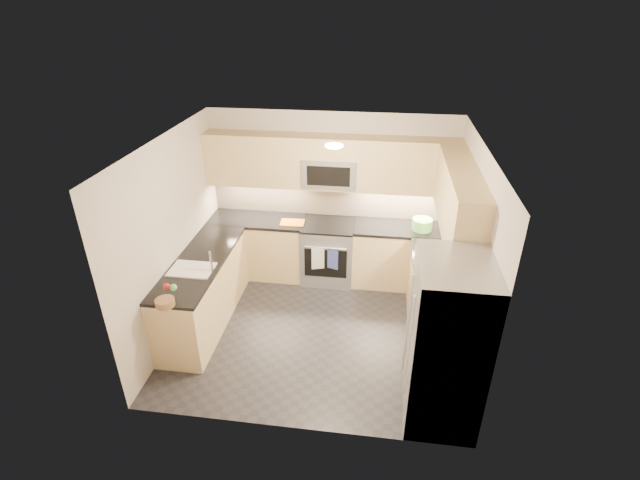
{
  "coord_description": "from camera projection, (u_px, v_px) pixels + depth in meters",
  "views": [
    {
      "loc": [
        0.71,
        -4.81,
        3.91
      ],
      "look_at": [
        0.0,
        0.35,
        1.15
      ],
      "focal_mm": 26.0,
      "sensor_mm": 36.0,
      "label": 1
    }
  ],
  "objects": [
    {
      "name": "upper_cab_right",
      "position": [
        459.0,
        200.0,
        5.32
      ],
      "size": [
        0.35,
        1.95,
        0.75
      ],
      "primitive_type": "cube",
      "color": "#DBBD83",
      "rests_on": "wall_right"
    },
    {
      "name": "dish_towel_blue",
      "position": [
        333.0,
        259.0,
        6.65
      ],
      "size": [
        0.16,
        0.07,
        0.31
      ],
      "primitive_type": "cube",
      "rotation": [
        0.0,
        0.0,
        -0.35
      ],
      "color": "#364495",
      "rests_on": "oven_handle"
    },
    {
      "name": "microwave",
      "position": [
        330.0,
        171.0,
        6.56
      ],
      "size": [
        0.76,
        0.4,
        0.4
      ],
      "primitive_type": "cube",
      "color": "#919398",
      "rests_on": "upper_cab_back"
    },
    {
      "name": "countertop_right",
      "position": [
        439.0,
        272.0,
        5.65
      ],
      "size": [
        0.63,
        1.7,
        0.04
      ],
      "primitive_type": "cube",
      "color": "black",
      "rests_on": "base_cab_right"
    },
    {
      "name": "refrigerator",
      "position": [
        446.0,
        343.0,
        4.53
      ],
      "size": [
        0.7,
        0.9,
        1.8
      ],
      "primitive_type": "cube",
      "color": "#9B9FA3",
      "rests_on": "floor"
    },
    {
      "name": "upper_cab_back",
      "position": [
        330.0,
        162.0,
        6.52
      ],
      "size": [
        3.6,
        0.35,
        0.75
      ],
      "primitive_type": "cube",
      "color": "#DBBD83",
      "rests_on": "wall_back"
    },
    {
      "name": "sink_basin",
      "position": [
        192.0,
        274.0,
        5.68
      ],
      "size": [
        0.52,
        0.38,
        0.16
      ],
      "primitive_type": "cube",
      "color": "white",
      "rests_on": "base_cab_peninsula"
    },
    {
      "name": "fruit_pear",
      "position": [
        173.0,
        287.0,
        5.11
      ],
      "size": [
        0.08,
        0.08,
        0.08
      ],
      "primitive_type": "sphere",
      "color": "green",
      "rests_on": "fruit_basket"
    },
    {
      "name": "countertop_back_left",
      "position": [
        257.0,
        220.0,
        6.97
      ],
      "size": [
        1.42,
        0.63,
        0.04
      ],
      "primitive_type": "cube",
      "color": "black",
      "rests_on": "base_cab_back_left"
    },
    {
      "name": "backsplash_back",
      "position": [
        331.0,
        199.0,
        6.97
      ],
      "size": [
        3.6,
        0.01,
        0.51
      ],
      "primitive_type": "cube",
      "color": "tan",
      "rests_on": "wall_back"
    },
    {
      "name": "gas_range",
      "position": [
        328.0,
        252.0,
        7.03
      ],
      "size": [
        0.76,
        0.65,
        0.91
      ],
      "primitive_type": "cube",
      "color": "#9A9DA2",
      "rests_on": "floor"
    },
    {
      "name": "wall_back",
      "position": [
        331.0,
        196.0,
        6.94
      ],
      "size": [
        3.6,
        0.02,
        2.5
      ],
      "primitive_type": "cube",
      "color": "#BEB3A6",
      "rests_on": "floor"
    },
    {
      "name": "countertop_back_right",
      "position": [
        403.0,
        228.0,
        6.71
      ],
      "size": [
        1.42,
        0.63,
        0.04
      ],
      "primitive_type": "cube",
      "color": "black",
      "rests_on": "base_cab_back_right"
    },
    {
      "name": "base_cab_peninsula",
      "position": [
        204.0,
        292.0,
        6.1
      ],
      "size": [
        0.6,
        2.0,
        0.9
      ],
      "primitive_type": "cube",
      "color": "#DBBD83",
      "rests_on": "floor"
    },
    {
      "name": "fruit_apple",
      "position": [
        167.0,
        287.0,
        5.13
      ],
      "size": [
        0.08,
        0.08,
        0.08
      ],
      "primitive_type": "sphere",
      "color": "#A81319",
      "rests_on": "fruit_basket"
    },
    {
      "name": "base_cab_right",
      "position": [
        435.0,
        304.0,
        5.87
      ],
      "size": [
        0.6,
        1.7,
        0.9
      ],
      "primitive_type": "cube",
      "color": "#DBBD83",
      "rests_on": "floor"
    },
    {
      "name": "dish_towel_check",
      "position": [
        318.0,
        258.0,
        6.68
      ],
      "size": [
        0.18,
        0.07,
        0.34
      ],
      "primitive_type": "cube",
      "rotation": [
        0.0,
        0.0,
        0.31
      ],
      "color": "white",
      "rests_on": "oven_handle"
    },
    {
      "name": "base_cab_back_left",
      "position": [
        259.0,
        247.0,
        7.19
      ],
      "size": [
        1.42,
        0.6,
        0.9
      ],
      "primitive_type": "cube",
      "color": "#DBBD83",
      "rests_on": "floor"
    },
    {
      "name": "oven_door_glass",
      "position": [
        326.0,
        263.0,
        6.75
      ],
      "size": [
        0.62,
        0.02,
        0.45
      ],
      "primitive_type": "cube",
      "color": "black",
      "rests_on": "gas_range"
    },
    {
      "name": "countertop_peninsula",
      "position": [
        199.0,
        261.0,
        5.88
      ],
      "size": [
        0.63,
        2.0,
        0.04
      ],
      "primitive_type": "cube",
      "color": "black",
      "rests_on": "base_cab_peninsula"
    },
    {
      "name": "wall_front",
      "position": [
        290.0,
        331.0,
        4.14
      ],
      "size": [
        3.6,
        0.02,
        2.5
      ],
      "primitive_type": "cube",
      "color": "#BEB3A6",
      "rests_on": "floor"
    },
    {
      "name": "fridge_handle_left",
      "position": [
        409.0,
        348.0,
        4.39
      ],
      "size": [
        0.02,
        0.02,
        1.2
      ],
      "primitive_type": "cylinder",
      "color": "#B2B5BA",
      "rests_on": "refrigerator"
    },
    {
      "name": "utensil_bowl",
      "position": [
        422.0,
        224.0,
        6.59
      ],
      "size": [
        0.32,
        0.32,
        0.16
      ],
      "primitive_type": "cylinder",
      "rotation": [
        0.0,
        0.0,
        0.16
      ],
      "color": "#5FB34C",
      "rests_on": "countertop_back_right"
    },
    {
      "name": "microwave_door",
      "position": [
        328.0,
        176.0,
        6.38
      ],
      "size": [
        0.6,
        0.01,
        0.28
      ],
      "primitive_type": "cube",
      "color": "black",
      "rests_on": "microwave"
    },
    {
      "name": "range_cooktop",
      "position": [
        329.0,
        225.0,
        6.82
      ],
      "size": [
        0.76,
        0.65,
        0.03
      ],
      "primitive_type": "cube",
      "color": "black",
      "rests_on": "gas_range"
    },
    {
      "name": "fridge_handle_right",
      "position": [
        408.0,
        324.0,
        4.71
      ],
      "size": [
        0.02,
        0.02,
        1.2
      ],
      "primitive_type": "cylinder",
      "color": "#B2B5BA",
      "rests_on": "refrigerator"
    },
    {
      "name": "fruit_basket",
      "position": [
        165.0,
        303.0,
        4.99
      ],
      "size": [
        0.25,
        0.25,
        0.08
      ],
      "primitive_type": "cylinder",
      "rotation": [
        0.0,
        0.0,
        -0.2
      ],
      "color": "#8B6140",
      "rests_on": "countertop_peninsula"
    },
    {
      "name": "oven_handle",
      "position": [
        325.0,
        248.0,
        6.6
      ],
      "size": [
        0.6,
        0.02,
        0.02
      ],
      "primitive_type": "cylinder",
      "rotation": [
        0.0,
        1.57,
        0.0
      ],
      "color": "#B2B5BA",
      "rests_on": "gas_range"
    },
    {
      "name": "wall_left",
      "position": [
        173.0,
        237.0,
        5.76
      ],
      "size": [
        0.02,
        3.2,
        2.5
      ],
      "primitive_type": "cube",
      "color": "#BEB3A6",
      "rests_on": "floor"
    },
    {
      "name": "wall_right",
      "position": [
        471.0,
        256.0,
        5.33
      ],
      "size": [
        0.02,
        3.2,
        2.5
      ],
      "primitive_type": "cube",
      "color": "#BEB3A6",
      "rests_on": "floor"
    },
    {
      "name": "cutting_board",
      "position": [
        292.0,
        223.0,
        6.82
      ],
      "size": [
        0.36,
        0.26,
        0.01
      ],
      "primitive_type": "cube",
      "rotation": [
        0.0,
        0.0,
        0.04
      ],
      "color": "orange",
      "rests_on": "countertop_back_left"
    },
    {
      "name": "floor",
      "position": [
        316.0,
        329.0,
        6.13
      ],
      "size": [
        3.6,
        3.2,
        0.0
      ],
      "primitive_type": "cube",
      "color": "#242429",
      "rests_on": "ground"
    },
    {
      "name": "backsplash_right",
      "position": [
        464.0,
        242.0,
        5.75
      ],
      "size": [
        0.01,
        2.3,
        0.51
      ],
      "primitive_type": "cube",
      "color": "tan",
      "rests_on": "wall_right"
    },
    {
      "name": "base_cab_back_right",
      "position": [
        401.0,
        256.0,
        6.93
      ],
      "size": [
        1.42,
        0.6,
        0.9
      ],
      "primitive_type": "cube",
      "color": "#DBBD83",
      "rests_on": "floor"
    },
    {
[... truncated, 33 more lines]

